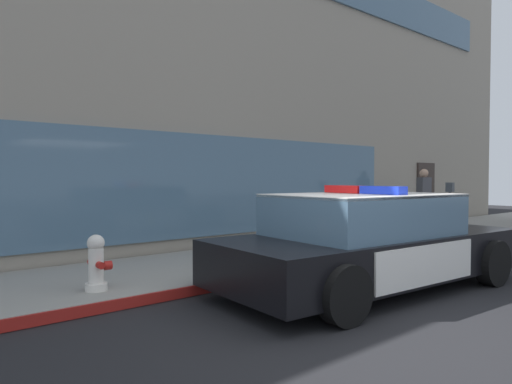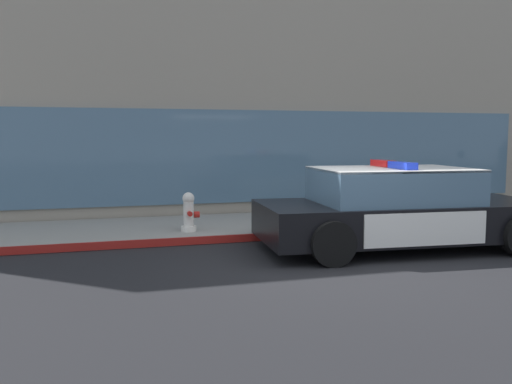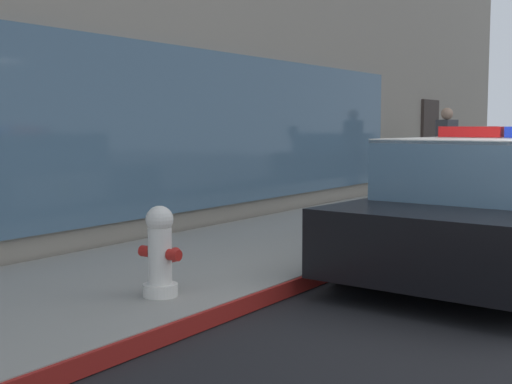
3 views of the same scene
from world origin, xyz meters
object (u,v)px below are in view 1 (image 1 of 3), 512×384
at_px(parking_meter, 450,199).
at_px(pedestrian_on_sidewalk, 424,199).
at_px(police_cruiser, 369,242).
at_px(fire_hydrant, 96,263).

bearing_deg(parking_meter, pedestrian_on_sidewalk, 58.21).
relative_size(police_cruiser, parking_meter, 3.68).
distance_m(police_cruiser, parking_meter, 6.04).
height_order(fire_hydrant, pedestrian_on_sidewalk, pedestrian_on_sidewalk).
bearing_deg(parking_meter, police_cruiser, -163.25).
xyz_separation_m(pedestrian_on_sidewalk, parking_meter, (-0.69, -1.11, 0.07)).
height_order(fire_hydrant, parking_meter, parking_meter).
height_order(police_cruiser, parking_meter, police_cruiser).
relative_size(fire_hydrant, pedestrian_on_sidewalk, 0.42).
height_order(pedestrian_on_sidewalk, parking_meter, pedestrian_on_sidewalk).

